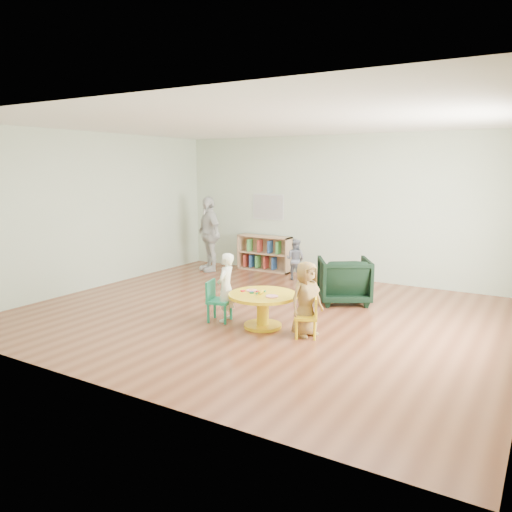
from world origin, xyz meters
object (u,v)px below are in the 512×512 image
Objects in this scene: activity_table at (263,304)px; kid_chair_right at (309,316)px; kid_chair_left at (217,299)px; armchair at (344,280)px; adult_caretaker at (209,234)px; child_right at (306,299)px; bookshelf at (265,253)px; child_left at (226,287)px; toddler at (295,259)px.

activity_table is 1.75× the size of kid_chair_right.
kid_chair_left is 1.09× the size of kid_chair_right.
armchair is (-0.24, 1.84, 0.08)m from kid_chair_right.
kid_chair_left is 3.62m from adult_caretaker.
child_right reaches higher than kid_chair_left.
bookshelf is 1.21× the size of child_right.
kid_chair_left is 2.23m from armchair.
bookshelf is at bearing 62.13° from child_right.
activity_table is 0.96× the size of child_left.
kid_chair_right is 1.86m from armchair.
bookshelf is at bearing -63.87° from armchair.
child_left is 0.62× the size of adult_caretaker.
child_left is at bearing -19.96° from adult_caretaker.
child_right is at bearing 118.02° from toddler.
toddler is at bearing 170.05° from kid_chair_left.
adult_caretaker is at bearing 77.32° from child_right.
kid_chair_right is 0.66× the size of armchair.
activity_table is 1.17× the size of toddler.
activity_table is at bearing 44.32° from armchair.
kid_chair_right is at bearing -7.50° from adult_caretaker.
kid_chair_right is 1.34m from child_left.
toddler reaches higher than armchair.
child_right is at bearing 78.96° from kid_chair_left.
kid_chair_left is 0.60× the size of child_right.
armchair is 1.81m from child_right.
child_left is (0.11, 0.08, 0.18)m from kid_chair_left.
activity_table is 0.68m from child_right.
adult_caretaker is at bearing -45.96° from armchair.
kid_chair_left reaches higher than activity_table.
child_right reaches higher than kid_chair_right.
armchair is 3.55m from adult_caretaker.
adult_caretaker is (-3.64, 2.78, 0.50)m from kid_chair_right.
toddler is (-0.24, 2.98, 0.09)m from kid_chair_left.
bookshelf reaches higher than armchair.
activity_table is at bearing 113.85° from child_right.
toddler is at bearing 108.11° from activity_table.
kid_chair_right is 0.34× the size of adult_caretaker.
child_left is at bearing 110.69° from kid_chair_left.
kid_chair_right is 4.33m from bookshelf.
kid_chair_left is 0.60× the size of child_left.
activity_table is at bearing 81.67° from child_left.
kid_chair_left is at bearing 68.42° from kid_chair_right.
child_left reaches higher than bookshelf.
child_left reaches higher than kid_chair_right.
bookshelf is 0.76× the size of adult_caretaker.
kid_chair_right is at bearing 66.89° from armchair.
adult_caretaker reaches higher than child_right.
kid_chair_right is 0.22m from child_right.
armchair is (2.41, -1.59, 0.00)m from bookshelf.
child_left is 2.93m from toddler.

